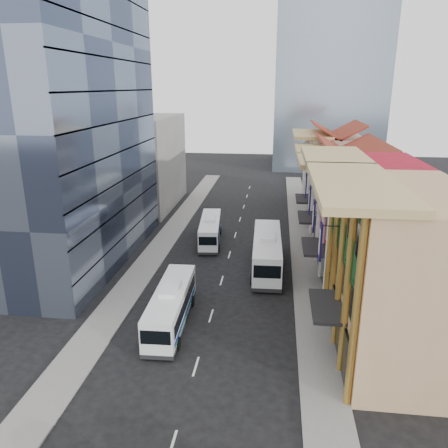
# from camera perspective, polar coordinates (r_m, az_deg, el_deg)

# --- Properties ---
(ground) EXTENTS (200.00, 200.00, 0.00)m
(ground) POSITION_cam_1_polar(r_m,az_deg,el_deg) (30.91, -4.05, -19.13)
(ground) COLOR black
(ground) RESTS_ON ground
(sidewalk_right) EXTENTS (3.00, 90.00, 0.15)m
(sidewalk_right) POSITION_cam_1_polar(r_m,az_deg,el_deg) (49.90, 10.48, -4.32)
(sidewalk_right) COLOR slate
(sidewalk_right) RESTS_ON ground
(sidewalk_left) EXTENTS (3.00, 90.00, 0.15)m
(sidewalk_left) POSITION_cam_1_polar(r_m,az_deg,el_deg) (51.60, -8.74, -3.48)
(sidewalk_left) COLOR slate
(sidewalk_left) RESTS_ON ground
(shophouse_tan) EXTENTS (8.00, 14.00, 12.00)m
(shophouse_tan) POSITION_cam_1_polar(r_m,az_deg,el_deg) (33.04, 22.25, -5.95)
(shophouse_tan) COLOR tan
(shophouse_tan) RESTS_ON ground
(shophouse_red) EXTENTS (8.00, 10.00, 12.00)m
(shophouse_red) POSITION_cam_1_polar(r_m,az_deg,el_deg) (44.02, 18.41, 0.24)
(shophouse_red) COLOR maroon
(shophouse_red) RESTS_ON ground
(shophouse_cream_near) EXTENTS (8.00, 9.00, 10.00)m
(shophouse_cream_near) POSITION_cam_1_polar(r_m,az_deg,el_deg) (53.27, 16.43, 2.24)
(shophouse_cream_near) COLOR silver
(shophouse_cream_near) RESTS_ON ground
(shophouse_cream_mid) EXTENTS (8.00, 9.00, 10.00)m
(shophouse_cream_mid) POSITION_cam_1_polar(r_m,az_deg,el_deg) (61.91, 15.17, 4.43)
(shophouse_cream_mid) COLOR silver
(shophouse_cream_mid) RESTS_ON ground
(shophouse_cream_far) EXTENTS (8.00, 12.00, 11.00)m
(shophouse_cream_far) POSITION_cam_1_polar(r_m,az_deg,el_deg) (72.01, 14.11, 6.71)
(shophouse_cream_far) COLOR silver
(shophouse_cream_far) RESTS_ON ground
(office_tower) EXTENTS (12.00, 26.00, 30.00)m
(office_tower) POSITION_cam_1_polar(r_m,az_deg,el_deg) (48.68, -20.47, 12.46)
(office_tower) COLOR #384158
(office_tower) RESTS_ON ground
(office_block_far) EXTENTS (10.00, 18.00, 14.00)m
(office_block_far) POSITION_cam_1_polar(r_m,az_deg,el_deg) (70.47, -10.59, 7.95)
(office_block_far) COLOR gray
(office_block_far) RESTS_ON ground
(bus_left_near) EXTENTS (2.81, 10.56, 3.36)m
(bus_left_near) POSITION_cam_1_polar(r_m,az_deg,el_deg) (35.78, -6.93, -10.50)
(bus_left_near) COLOR white
(bus_left_near) RESTS_ON ground
(bus_left_far) EXTENTS (3.31, 10.21, 3.22)m
(bus_left_far) POSITION_cam_1_polar(r_m,az_deg,el_deg) (53.61, -1.82, -0.72)
(bus_left_far) COLOR silver
(bus_left_far) RESTS_ON ground
(bus_right) EXTENTS (3.24, 12.41, 3.96)m
(bus_right) POSITION_cam_1_polar(r_m,az_deg,el_deg) (45.82, 5.64, -3.56)
(bus_right) COLOR silver
(bus_right) RESTS_ON ground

